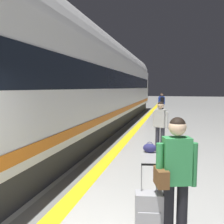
{
  "coord_description": "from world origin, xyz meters",
  "views": [
    {
      "loc": [
        0.89,
        -1.88,
        2.14
      ],
      "look_at": [
        -0.85,
        4.95,
        1.43
      ],
      "focal_mm": 38.67,
      "sensor_mm": 36.0,
      "label": 1
    }
  ],
  "objects_px": {
    "rolling_suitcase_foreground": "(149,215)",
    "passenger_mid": "(162,102)",
    "traveller_foreground": "(175,173)",
    "duffel_bag_mid": "(165,113)",
    "duffel_bag_near": "(150,148)",
    "passenger_near": "(160,123)",
    "high_speed_train": "(88,80)"
  },
  "relations": [
    {
      "from": "rolling_suitcase_foreground",
      "to": "passenger_mid",
      "type": "bearing_deg",
      "value": 92.1
    },
    {
      "from": "traveller_foreground",
      "to": "duffel_bag_mid",
      "type": "height_order",
      "value": "traveller_foreground"
    },
    {
      "from": "passenger_mid",
      "to": "duffel_bag_mid",
      "type": "bearing_deg",
      "value": -39.49
    },
    {
      "from": "rolling_suitcase_foreground",
      "to": "passenger_mid",
      "type": "relative_size",
      "value": 0.63
    },
    {
      "from": "duffel_bag_near",
      "to": "duffel_bag_mid",
      "type": "xyz_separation_m",
      "value": [
        0.15,
        11.14,
        0.0
      ]
    },
    {
      "from": "traveller_foreground",
      "to": "duffel_bag_mid",
      "type": "relative_size",
      "value": 4.01
    },
    {
      "from": "traveller_foreground",
      "to": "passenger_near",
      "type": "bearing_deg",
      "value": 95.21
    },
    {
      "from": "high_speed_train",
      "to": "duffel_bag_near",
      "type": "height_order",
      "value": "high_speed_train"
    },
    {
      "from": "traveller_foreground",
      "to": "passenger_mid",
      "type": "distance_m",
      "value": 16.12
    },
    {
      "from": "rolling_suitcase_foreground",
      "to": "duffel_bag_mid",
      "type": "xyz_separation_m",
      "value": [
        -0.28,
        15.83,
        -0.23
      ]
    },
    {
      "from": "duffel_bag_near",
      "to": "passenger_near",
      "type": "bearing_deg",
      "value": 29.75
    },
    {
      "from": "duffel_bag_near",
      "to": "passenger_mid",
      "type": "relative_size",
      "value": 0.25
    },
    {
      "from": "passenger_mid",
      "to": "rolling_suitcase_foreground",
      "type": "bearing_deg",
      "value": -87.9
    },
    {
      "from": "rolling_suitcase_foreground",
      "to": "duffel_bag_near",
      "type": "relative_size",
      "value": 2.5
    },
    {
      "from": "duffel_bag_near",
      "to": "rolling_suitcase_foreground",
      "type": "bearing_deg",
      "value": -84.75
    },
    {
      "from": "traveller_foreground",
      "to": "passenger_mid",
      "type": "relative_size",
      "value": 1.01
    },
    {
      "from": "passenger_near",
      "to": "passenger_mid",
      "type": "bearing_deg",
      "value": 92.45
    },
    {
      "from": "high_speed_train",
      "to": "passenger_mid",
      "type": "relative_size",
      "value": 16.56
    },
    {
      "from": "rolling_suitcase_foreground",
      "to": "passenger_mid",
      "type": "xyz_separation_m",
      "value": [
        -0.59,
        16.09,
        0.65
      ]
    },
    {
      "from": "rolling_suitcase_foreground",
      "to": "passenger_near",
      "type": "xyz_separation_m",
      "value": [
        -0.11,
        4.87,
        0.6
      ]
    },
    {
      "from": "rolling_suitcase_foreground",
      "to": "duffel_bag_near",
      "type": "bearing_deg",
      "value": 95.25
    },
    {
      "from": "passenger_near",
      "to": "duffel_bag_mid",
      "type": "xyz_separation_m",
      "value": [
        -0.17,
        10.96,
        -0.83
      ]
    },
    {
      "from": "traveller_foreground",
      "to": "passenger_near",
      "type": "xyz_separation_m",
      "value": [
        -0.44,
        4.87,
        -0.04
      ]
    },
    {
      "from": "rolling_suitcase_foreground",
      "to": "duffel_bag_mid",
      "type": "relative_size",
      "value": 2.5
    },
    {
      "from": "rolling_suitcase_foreground",
      "to": "duffel_bag_mid",
      "type": "height_order",
      "value": "rolling_suitcase_foreground"
    },
    {
      "from": "high_speed_train",
      "to": "rolling_suitcase_foreground",
      "type": "bearing_deg",
      "value": -64.48
    },
    {
      "from": "high_speed_train",
      "to": "duffel_bag_near",
      "type": "xyz_separation_m",
      "value": [
        3.22,
        -2.96,
        -2.35
      ]
    },
    {
      "from": "high_speed_train",
      "to": "duffel_bag_mid",
      "type": "height_order",
      "value": "high_speed_train"
    },
    {
      "from": "passenger_near",
      "to": "duffel_bag_mid",
      "type": "distance_m",
      "value": 10.99
    },
    {
      "from": "traveller_foreground",
      "to": "passenger_near",
      "type": "height_order",
      "value": "traveller_foreground"
    },
    {
      "from": "passenger_near",
      "to": "duffel_bag_near",
      "type": "xyz_separation_m",
      "value": [
        -0.32,
        -0.18,
        -0.83
      ]
    },
    {
      "from": "high_speed_train",
      "to": "rolling_suitcase_foreground",
      "type": "distance_m",
      "value": 8.74
    }
  ]
}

